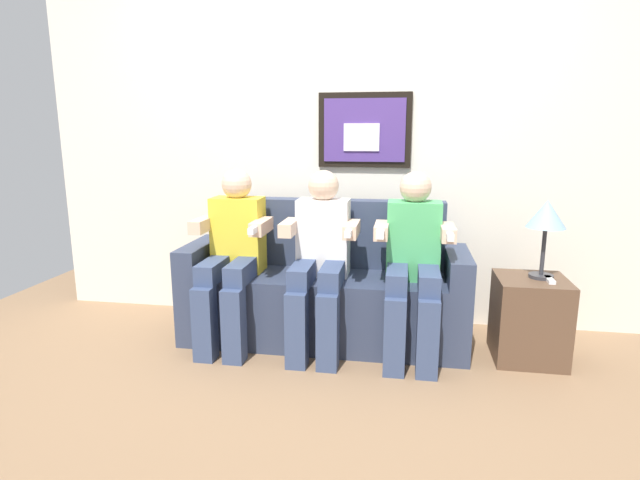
# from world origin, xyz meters

# --- Properties ---
(ground_plane) EXTENTS (5.47, 5.47, 0.00)m
(ground_plane) POSITION_xyz_m (0.00, 0.00, 0.00)
(ground_plane) COLOR #8C6B4C
(back_wall_assembly) EXTENTS (4.20, 0.10, 2.60)m
(back_wall_assembly) POSITION_xyz_m (0.01, 0.76, 1.30)
(back_wall_assembly) COLOR silver
(back_wall_assembly) RESTS_ON ground_plane
(couch) EXTENTS (1.80, 0.58, 0.90)m
(couch) POSITION_xyz_m (0.00, 0.33, 0.31)
(couch) COLOR #333D56
(couch) RESTS_ON ground_plane
(person_on_left) EXTENTS (0.46, 0.56, 1.11)m
(person_on_left) POSITION_xyz_m (-0.56, 0.16, 0.61)
(person_on_left) COLOR yellow
(person_on_left) RESTS_ON ground_plane
(person_in_middle) EXTENTS (0.46, 0.56, 1.11)m
(person_in_middle) POSITION_xyz_m (0.00, 0.16, 0.61)
(person_in_middle) COLOR white
(person_in_middle) RESTS_ON ground_plane
(person_on_right) EXTENTS (0.46, 0.56, 1.11)m
(person_on_right) POSITION_xyz_m (0.56, 0.16, 0.61)
(person_on_right) COLOR #4CB266
(person_on_right) RESTS_ON ground_plane
(side_table_right) EXTENTS (0.40, 0.40, 0.50)m
(side_table_right) POSITION_xyz_m (1.25, 0.22, 0.25)
(side_table_right) COLOR brown
(side_table_right) RESTS_ON ground_plane
(table_lamp) EXTENTS (0.22, 0.22, 0.46)m
(table_lamp) POSITION_xyz_m (1.30, 0.24, 0.86)
(table_lamp) COLOR #333338
(table_lamp) RESTS_ON side_table_right
(spare_remote_on_table) EXTENTS (0.04, 0.13, 0.02)m
(spare_remote_on_table) POSITION_xyz_m (1.33, 0.17, 0.51)
(spare_remote_on_table) COLOR white
(spare_remote_on_table) RESTS_ON side_table_right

